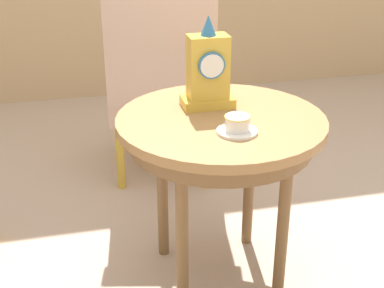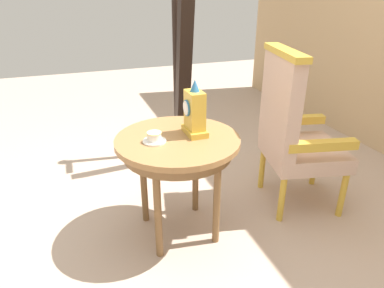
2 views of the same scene
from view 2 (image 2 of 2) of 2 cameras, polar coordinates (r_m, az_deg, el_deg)
name	(u,v)px [view 2 (image 2 of 2)]	position (r m, az deg, el deg)	size (l,w,h in m)	color
ground_plane	(183,227)	(2.42, -1.53, -13.59)	(10.00, 10.00, 0.00)	#BCA38E
side_table	(178,149)	(2.08, -2.38, -0.89)	(0.75, 0.75, 0.68)	#9E7042
teacup_left	(154,138)	(1.99, -6.26, 1.05)	(0.14, 0.14, 0.06)	white
mantel_clock	(194,113)	(2.05, 0.41, 5.17)	(0.19, 0.11, 0.34)	gold
armchair	(293,129)	(2.50, 16.38, 2.34)	(0.65, 0.64, 1.14)	#CCA893
harp	(181,88)	(3.06, -1.80, 9.18)	(0.40, 0.24, 1.70)	gold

